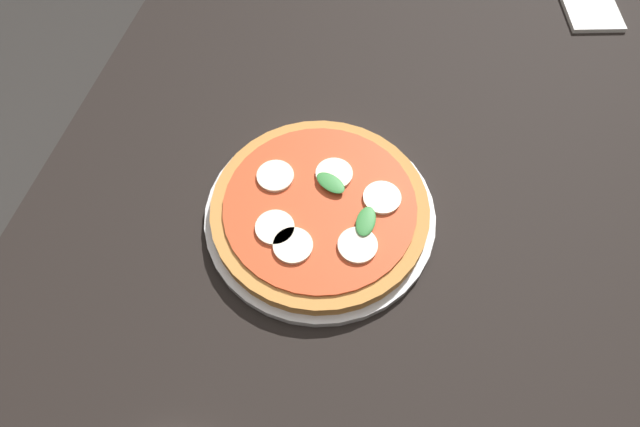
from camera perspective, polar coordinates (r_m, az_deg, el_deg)
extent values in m
plane|color=#2D2B28|center=(1.41, 1.56, -17.74)|extent=(6.00, 6.00, 0.00)
cube|color=black|center=(0.72, 2.91, -5.23)|extent=(1.60, 0.91, 0.04)
cube|color=black|center=(1.50, -6.30, 16.48)|extent=(0.07, 0.07, 0.70)
cube|color=black|center=(1.48, 22.98, 10.63)|extent=(0.07, 0.07, 0.70)
cylinder|color=silver|center=(0.72, 0.00, -0.16)|extent=(0.31, 0.31, 0.01)
cylinder|color=#C6843F|center=(0.71, -0.01, 0.44)|extent=(0.29, 0.29, 0.02)
cylinder|color=#CC4723|center=(0.70, -0.01, 0.90)|extent=(0.25, 0.25, 0.00)
cylinder|color=#F4EACC|center=(0.67, -2.87, -3.40)|extent=(0.05, 0.05, 0.00)
cylinder|color=#F4EACC|center=(0.67, 3.93, -3.62)|extent=(0.05, 0.05, 0.00)
cylinder|color=#F4EACC|center=(0.71, 6.56, 1.67)|extent=(0.05, 0.05, 0.00)
cylinder|color=#F4EACC|center=(0.72, 1.50, 4.22)|extent=(0.05, 0.05, 0.00)
cylinder|color=#F4EACC|center=(0.72, -4.74, 3.98)|extent=(0.05, 0.05, 0.00)
cylinder|color=#F4EACC|center=(0.68, -4.81, -1.53)|extent=(0.05, 0.05, 0.00)
ellipsoid|color=#337F38|center=(0.71, 1.13, 3.26)|extent=(0.04, 0.05, 0.00)
ellipsoid|color=#337F38|center=(0.68, 4.87, -0.82)|extent=(0.04, 0.03, 0.00)
cube|color=white|center=(1.11, 26.55, 19.06)|extent=(0.15, 0.12, 0.01)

